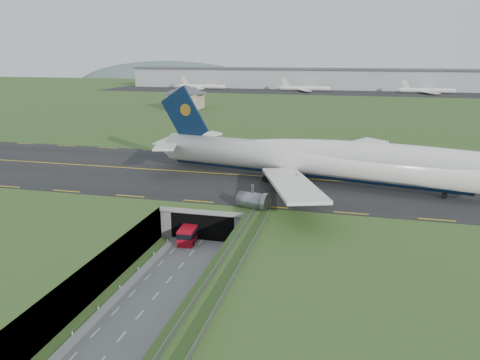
# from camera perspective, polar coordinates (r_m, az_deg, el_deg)

# --- Properties ---
(ground) EXTENTS (900.00, 900.00, 0.00)m
(ground) POSITION_cam_1_polar(r_m,az_deg,el_deg) (79.34, -6.43, -9.55)
(ground) COLOR #3A5220
(ground) RESTS_ON ground
(airfield_deck) EXTENTS (800.00, 800.00, 6.00)m
(airfield_deck) POSITION_cam_1_polar(r_m,az_deg,el_deg) (78.13, -6.49, -7.55)
(airfield_deck) COLOR gray
(airfield_deck) RESTS_ON ground
(trench_road) EXTENTS (12.00, 75.00, 0.20)m
(trench_road) POSITION_cam_1_polar(r_m,az_deg,el_deg) (73.03, -8.49, -11.84)
(trench_road) COLOR slate
(trench_road) RESTS_ON ground
(taxiway) EXTENTS (800.00, 44.00, 0.18)m
(taxiway) POSITION_cam_1_polar(r_m,az_deg,el_deg) (107.05, -0.47, 0.63)
(taxiway) COLOR black
(taxiway) RESTS_ON airfield_deck
(tunnel_portal) EXTENTS (17.00, 22.30, 6.00)m
(tunnel_portal) POSITION_cam_1_polar(r_m,az_deg,el_deg) (92.81, -2.95, -3.50)
(tunnel_portal) COLOR gray
(tunnel_portal) RESTS_ON ground
(guideway) EXTENTS (3.00, 53.00, 7.05)m
(guideway) POSITION_cam_1_polar(r_m,az_deg,el_deg) (57.60, -2.71, -13.68)
(guideway) COLOR #A8A8A3
(guideway) RESTS_ON ground
(jumbo_jet) EXTENTS (95.14, 60.29, 20.37)m
(jumbo_jet) POSITION_cam_1_polar(r_m,az_deg,el_deg) (98.81, 12.07, 2.26)
(jumbo_jet) COLOR white
(jumbo_jet) RESTS_ON ground
(shuttle_tram) EXTENTS (3.33, 7.53, 3.00)m
(shuttle_tram) POSITION_cam_1_polar(r_m,az_deg,el_deg) (85.64, -6.17, -6.42)
(shuttle_tram) COLOR #A90B18
(shuttle_tram) RESTS_ON ground
(service_building) EXTENTS (22.50, 22.50, 11.81)m
(service_building) POSITION_cam_1_polar(r_m,az_deg,el_deg) (235.18, -6.63, 10.28)
(service_building) COLOR #C3AD8D
(service_building) RESTS_ON ground
(cargo_terminal) EXTENTS (320.00, 67.00, 15.60)m
(cargo_terminal) POSITION_cam_1_polar(r_m,az_deg,el_deg) (368.16, 10.03, 12.09)
(cargo_terminal) COLOR #B2B2B2
(cargo_terminal) RESTS_ON ground
(distant_hills) EXTENTS (700.00, 91.00, 60.00)m
(distant_hills) POSITION_cam_1_polar(r_m,az_deg,el_deg) (500.24, 18.54, 10.27)
(distant_hills) COLOR slate
(distant_hills) RESTS_ON ground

